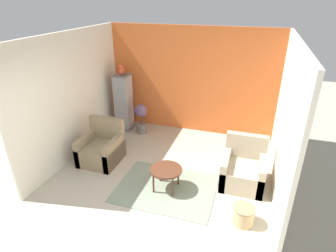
% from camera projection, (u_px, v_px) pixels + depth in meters
% --- Properties ---
extents(ground_plane, '(20.00, 20.00, 0.00)m').
position_uv_depth(ground_plane, '(131.00, 229.00, 4.39)').
color(ground_plane, '#B2A893').
rests_on(ground_plane, ground).
extents(wall_back_accent, '(4.34, 0.06, 2.68)m').
position_uv_depth(wall_back_accent, '(191.00, 81.00, 7.08)').
color(wall_back_accent, orange).
rests_on(wall_back_accent, ground_plane).
extents(wall_left, '(0.06, 3.76, 2.68)m').
position_uv_depth(wall_left, '(73.00, 96.00, 6.03)').
color(wall_left, silver).
rests_on(wall_left, ground_plane).
extents(wall_right, '(0.06, 3.76, 2.68)m').
position_uv_depth(wall_right, '(286.00, 121.00, 4.84)').
color(wall_right, silver).
rests_on(wall_right, ground_plane).
extents(area_rug, '(1.83, 1.41, 0.01)m').
position_uv_depth(area_rug, '(166.00, 188.00, 5.30)').
color(area_rug, gray).
rests_on(area_rug, ground_plane).
extents(coffee_table, '(0.59, 0.59, 0.44)m').
position_uv_depth(coffee_table, '(166.00, 171.00, 5.13)').
color(coffee_table, '#512D1E').
rests_on(coffee_table, ground_plane).
extents(armchair_left, '(0.79, 0.83, 0.90)m').
position_uv_depth(armchair_left, '(102.00, 149.00, 6.08)').
color(armchair_left, '#8E7A5B').
rests_on(armchair_left, ground_plane).
extents(armchair_right, '(0.79, 0.83, 0.90)m').
position_uv_depth(armchair_right, '(243.00, 170.00, 5.35)').
color(armchair_right, tan).
rests_on(armchair_right, ground_plane).
extents(birdcage, '(0.44, 0.44, 1.48)m').
position_uv_depth(birdcage, '(124.00, 103.00, 7.40)').
color(birdcage, slate).
rests_on(birdcage, ground_plane).
extents(parrot, '(0.14, 0.25, 0.29)m').
position_uv_depth(parrot, '(121.00, 70.00, 7.03)').
color(parrot, '#D14C2D').
rests_on(parrot, birdcage).
extents(potted_plant, '(0.36, 0.32, 0.78)m').
position_uv_depth(potted_plant, '(141.00, 116.00, 7.26)').
color(potted_plant, '#66605B').
rests_on(potted_plant, ground_plane).
extents(wicker_basket, '(0.35, 0.35, 0.31)m').
position_uv_depth(wicker_basket, '(244.00, 215.00, 4.44)').
color(wicker_basket, tan).
rests_on(wicker_basket, ground_plane).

